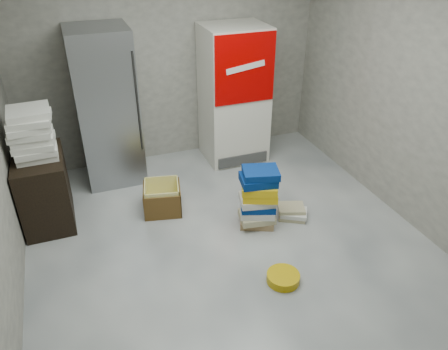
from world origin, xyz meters
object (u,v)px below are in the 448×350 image
steel_fridge (107,108)px  coke_cooler (234,95)px  wood_shelf (45,189)px  phonebook_stack_main (258,198)px  cardboard_box (162,199)px

steel_fridge → coke_cooler: steel_fridge is taller
steel_fridge → wood_shelf: (-0.83, -0.73, -0.55)m
phonebook_stack_main → steel_fridge: bearing=143.7°
cardboard_box → coke_cooler: bearing=50.0°
wood_shelf → steel_fridge: bearing=41.3°
steel_fridge → phonebook_stack_main: steel_fridge is taller
steel_fridge → wood_shelf: size_ratio=2.37×
coke_cooler → cardboard_box: (-1.26, -0.97, -0.77)m
wood_shelf → phonebook_stack_main: 2.31m
coke_cooler → phonebook_stack_main: (-0.35, -1.62, -0.55)m
coke_cooler → phonebook_stack_main: 1.75m
steel_fridge → cardboard_box: bearing=-68.1°
steel_fridge → phonebook_stack_main: (1.30, -1.62, -0.60)m
steel_fridge → wood_shelf: 1.23m
cardboard_box → phonebook_stack_main: bearing=-23.2°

